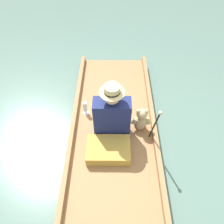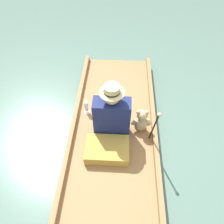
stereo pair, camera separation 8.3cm
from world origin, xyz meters
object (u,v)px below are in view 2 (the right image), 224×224
seated_person (112,114)px  teddy_bear (141,121)px  walking_cane (155,125)px  wine_glass (87,106)px

seated_person → teddy_bear: (0.39, 0.01, -0.12)m
teddy_bear → walking_cane: bearing=-65.8°
walking_cane → wine_glass: bearing=148.8°
seated_person → wine_glass: bearing=133.5°
seated_person → wine_glass: 0.52m
seated_person → teddy_bear: 0.41m
seated_person → teddy_bear: bearing=-9.1°
seated_person → walking_cane: size_ratio=1.14×
teddy_bear → seated_person: bearing=-178.9°
teddy_bear → wine_glass: (-0.77, 0.28, -0.07)m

